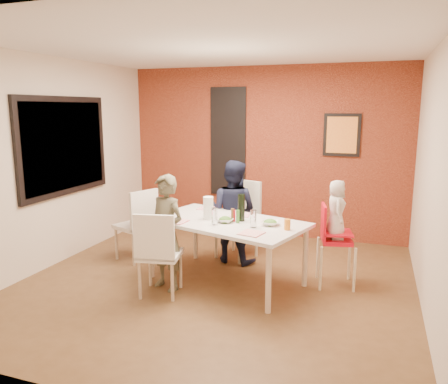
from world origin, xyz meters
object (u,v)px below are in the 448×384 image
(high_chair, at_px, (333,237))
(paper_towel_roll, at_px, (208,208))
(toddler, at_px, (336,210))
(wine_bottle, at_px, (241,208))
(child_near, at_px, (166,233))
(dining_table, at_px, (226,226))
(chair_far, at_px, (241,215))
(chair_left, at_px, (139,221))
(chair_near, at_px, (158,250))
(child_far, at_px, (233,211))

(high_chair, bearing_deg, paper_towel_roll, 90.35)
(high_chair, distance_m, toddler, 0.33)
(wine_bottle, bearing_deg, toddler, 14.79)
(child_near, relative_size, toddler, 1.94)
(dining_table, xyz_separation_m, chair_far, (-0.12, 0.96, -0.09))
(toddler, height_order, wine_bottle, toddler)
(chair_far, xyz_separation_m, high_chair, (1.32, -0.64, -0.01))
(chair_left, bearing_deg, high_chair, 111.15)
(toddler, relative_size, paper_towel_roll, 2.53)
(child_near, distance_m, toddler, 1.96)
(high_chair, bearing_deg, chair_far, 51.51)
(chair_near, distance_m, chair_left, 1.24)
(chair_near, xyz_separation_m, wine_bottle, (0.73, 0.70, 0.37))
(paper_towel_roll, bearing_deg, child_far, 84.32)
(toddler, xyz_separation_m, paper_towel_roll, (-1.44, -0.33, -0.02))
(dining_table, relative_size, wine_bottle, 6.43)
(chair_left, height_order, child_near, child_near)
(dining_table, relative_size, high_chair, 2.10)
(chair_left, xyz_separation_m, child_near, (0.77, -0.72, 0.11))
(chair_near, bearing_deg, paper_towel_roll, -128.51)
(child_near, height_order, toddler, child_near)
(chair_far, distance_m, child_near, 1.44)
(dining_table, xyz_separation_m, toddler, (1.22, 0.33, 0.22))
(toddler, distance_m, wine_bottle, 1.09)
(child_far, bearing_deg, toddler, 172.72)
(chair_far, distance_m, chair_left, 1.39)
(dining_table, distance_m, chair_near, 0.87)
(dining_table, bearing_deg, chair_far, 97.28)
(chair_near, relative_size, high_chair, 1.00)
(high_chair, distance_m, wine_bottle, 1.11)
(chair_left, height_order, toddler, toddler)
(paper_towel_roll, bearing_deg, child_near, -131.29)
(wine_bottle, bearing_deg, child_near, -148.32)
(child_far, distance_m, wine_bottle, 0.76)
(high_chair, xyz_separation_m, child_far, (-1.35, 0.39, 0.11))
(chair_far, bearing_deg, paper_towel_roll, -77.23)
(wine_bottle, bearing_deg, dining_table, -162.91)
(dining_table, xyz_separation_m, high_chair, (1.19, 0.32, -0.11))
(wine_bottle, bearing_deg, chair_left, 170.29)
(dining_table, xyz_separation_m, chair_near, (-0.56, -0.65, -0.15))
(chair_near, xyz_separation_m, child_near, (-0.02, 0.24, 0.13))
(chair_far, xyz_separation_m, toddler, (1.34, -0.63, 0.32))
(high_chair, height_order, paper_towel_roll, paper_towel_roll)
(dining_table, distance_m, child_far, 0.73)
(child_far, height_order, wine_bottle, child_far)
(dining_table, bearing_deg, toddler, 15.10)
(dining_table, bearing_deg, chair_near, -130.76)
(chair_far, relative_size, toddler, 1.55)
(chair_left, xyz_separation_m, high_chair, (2.54, 0.01, 0.03))
(chair_far, bearing_deg, high_chair, -7.19)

